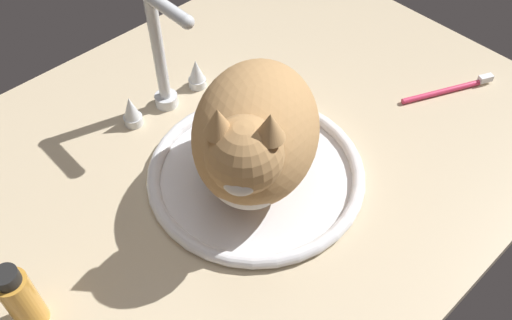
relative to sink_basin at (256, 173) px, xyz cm
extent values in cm
cube|color=#CCB793|center=(-5.77, 5.86, -2.39)|extent=(122.04, 78.97, 3.00)
torus|color=white|center=(0.00, 0.00, 0.14)|extent=(33.80, 33.80, 2.06)
cylinder|color=white|center=(0.00, 0.00, -0.59)|extent=(30.70, 30.70, 0.60)
cylinder|color=silver|center=(0.00, 22.87, 0.11)|extent=(4.00, 4.00, 2.00)
cylinder|color=silver|center=(0.00, 22.87, 10.91)|extent=(2.00, 2.00, 19.60)
cylinder|color=silver|center=(0.00, 18.40, 20.71)|extent=(2.00, 8.94, 2.00)
sphere|color=silver|center=(0.00, 13.93, 20.71)|extent=(2.10, 2.10, 2.10)
cylinder|color=silver|center=(-7.01, 22.87, -0.09)|extent=(3.20, 3.20, 1.60)
cone|color=silver|center=(-7.01, 22.87, 2.81)|extent=(2.88, 2.88, 4.20)
cylinder|color=silver|center=(7.01, 22.87, -0.09)|extent=(3.20, 3.20, 1.60)
cone|color=silver|center=(7.01, 22.87, 2.81)|extent=(2.88, 2.88, 4.20)
ellipsoid|color=tan|center=(0.00, 0.00, 9.57)|extent=(30.57, 29.47, 16.79)
sphere|color=tan|center=(-7.75, -6.12, 15.33)|extent=(10.00, 10.00, 10.00)
cone|color=tan|center=(-5.89, -8.48, 20.71)|extent=(3.80, 3.80, 3.75)
cone|color=tan|center=(-9.61, -3.76, 20.71)|extent=(3.80, 3.80, 3.75)
ellipsoid|color=silver|center=(-10.70, -8.44, 14.33)|extent=(4.96, 5.16, 3.20)
ellipsoid|color=silver|center=(-6.78, -5.36, 8.73)|extent=(11.58, 12.08, 9.24)
cylinder|color=tan|center=(11.19, 8.83, 2.77)|extent=(10.78, 9.46, 3.20)
cylinder|color=gold|center=(-36.83, 2.52, 3.89)|extent=(4.01, 4.01, 9.56)
cylinder|color=black|center=(-36.83, 2.52, 9.57)|extent=(3.01, 3.01, 1.80)
cylinder|color=#D83359|center=(37.31, -8.78, -0.39)|extent=(14.63, 7.31, 1.00)
cube|color=white|center=(45.60, -12.51, 0.21)|extent=(2.86, 2.16, 1.20)
camera|label=1|loc=(-37.36, -39.56, 65.59)|focal=38.52mm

